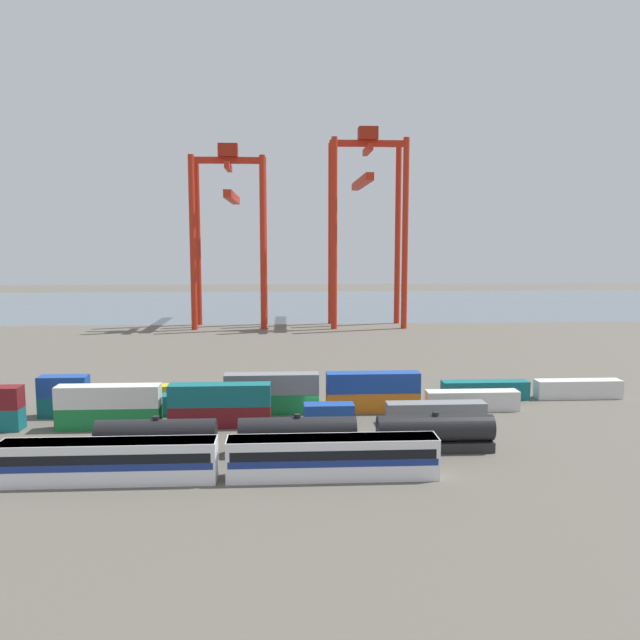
% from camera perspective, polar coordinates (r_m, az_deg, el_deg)
% --- Properties ---
extents(ground_plane, '(420.00, 420.00, 0.00)m').
position_cam_1_polar(ground_plane, '(122.89, -1.39, -3.46)').
color(ground_plane, '#5B564C').
extents(harbour_water, '(400.00, 110.00, 0.01)m').
position_cam_1_polar(harbour_water, '(228.92, -2.24, 1.40)').
color(harbour_water, slate).
rests_on(harbour_water, ground_plane).
extents(passenger_train, '(40.50, 3.14, 3.90)m').
position_cam_1_polar(passenger_train, '(63.06, -8.52, -11.71)').
color(passenger_train, silver).
rests_on(passenger_train, ground_plane).
extents(freight_tank_row, '(41.42, 2.76, 4.22)m').
position_cam_1_polar(freight_tank_row, '(69.73, -1.97, -9.94)').
color(freight_tank_row, '#232326').
rests_on(freight_tank_row, ground_plane).
extents(shipping_container_2, '(12.10, 2.44, 2.60)m').
position_cam_1_polar(shipping_container_2, '(82.65, -17.82, -8.06)').
color(shipping_container_2, '#197538').
rests_on(shipping_container_2, ground_plane).
extents(shipping_container_3, '(12.10, 2.44, 2.60)m').
position_cam_1_polar(shipping_container_3, '(82.03, -17.88, -6.30)').
color(shipping_container_3, silver).
rests_on(shipping_container_3, shipping_container_2).
extents(shipping_container_4, '(12.10, 2.44, 2.60)m').
position_cam_1_polar(shipping_container_4, '(80.37, -8.66, -8.22)').
color(shipping_container_4, maroon).
rests_on(shipping_container_4, ground_plane).
extents(shipping_container_5, '(12.10, 2.44, 2.60)m').
position_cam_1_polar(shipping_container_5, '(79.73, -8.70, -6.42)').
color(shipping_container_5, '#146066').
rests_on(shipping_container_5, shipping_container_4).
extents(shipping_container_6, '(6.04, 2.44, 2.60)m').
position_cam_1_polar(shipping_container_6, '(80.19, 0.78, -8.18)').
color(shipping_container_6, '#1C4299').
rests_on(shipping_container_6, ground_plane).
extents(shipping_container_7, '(12.10, 2.44, 2.60)m').
position_cam_1_polar(shipping_container_7, '(82.11, 10.01, -7.92)').
color(shipping_container_7, slate).
rests_on(shipping_container_7, ground_plane).
extents(shipping_container_8, '(6.04, 2.44, 2.60)m').
position_cam_1_polar(shipping_container_8, '(90.01, -21.28, -6.97)').
color(shipping_container_8, '#146066').
rests_on(shipping_container_8, ground_plane).
extents(shipping_container_9, '(6.04, 2.44, 2.60)m').
position_cam_1_polar(shipping_container_9, '(89.44, -21.35, -5.35)').
color(shipping_container_9, '#1C4299').
rests_on(shipping_container_9, shipping_container_8).
extents(shipping_container_10, '(12.10, 2.44, 2.60)m').
position_cam_1_polar(shipping_container_10, '(86.86, -12.96, -7.17)').
color(shipping_container_10, '#146066').
rests_on(shipping_container_10, ground_plane).
extents(shipping_container_11, '(12.10, 2.44, 2.60)m').
position_cam_1_polar(shipping_container_11, '(85.62, -4.20, -7.21)').
color(shipping_container_11, '#197538').
rests_on(shipping_container_11, ground_plane).
extents(shipping_container_12, '(12.10, 2.44, 2.60)m').
position_cam_1_polar(shipping_container_12, '(85.02, -4.22, -5.51)').
color(shipping_container_12, slate).
rests_on(shipping_container_12, shipping_container_11).
extents(shipping_container_13, '(12.10, 2.44, 2.60)m').
position_cam_1_polar(shipping_container_13, '(86.38, 4.60, -7.09)').
color(shipping_container_13, orange).
rests_on(shipping_container_13, ground_plane).
extents(shipping_container_14, '(12.10, 2.44, 2.60)m').
position_cam_1_polar(shipping_container_14, '(85.79, 4.62, -5.40)').
color(shipping_container_14, '#1C4299').
rests_on(shipping_container_14, shipping_container_13).
extents(shipping_container_15, '(12.10, 2.44, 2.60)m').
position_cam_1_polar(shipping_container_15, '(89.09, 13.05, -6.81)').
color(shipping_container_15, silver).
rests_on(shipping_container_15, ground_plane).
extents(shipping_container_16, '(12.10, 2.44, 2.60)m').
position_cam_1_polar(shipping_container_16, '(94.70, -18.78, -6.19)').
color(shipping_container_16, '#146066').
rests_on(shipping_container_16, ground_plane).
extents(shipping_container_17, '(12.10, 2.44, 2.60)m').
position_cam_1_polar(shipping_container_17, '(92.02, -10.68, -6.31)').
color(shipping_container_17, gold).
rests_on(shipping_container_17, ground_plane).
extents(shipping_container_18, '(6.04, 2.44, 2.60)m').
position_cam_1_polar(shipping_container_18, '(91.24, -2.26, -6.31)').
color(shipping_container_18, orange).
rests_on(shipping_container_18, ground_plane).
extents(shipping_container_19, '(6.04, 2.44, 2.60)m').
position_cam_1_polar(shipping_container_19, '(92.42, 6.11, -6.17)').
color(shipping_container_19, '#197538').
rests_on(shipping_container_19, ground_plane).
extents(shipping_container_20, '(12.10, 2.44, 2.60)m').
position_cam_1_polar(shipping_container_20, '(95.48, 14.11, -5.92)').
color(shipping_container_20, '#146066').
rests_on(shipping_container_20, ground_plane).
extents(shipping_container_21, '(12.10, 2.44, 2.60)m').
position_cam_1_polar(shipping_container_21, '(100.25, 21.47, -5.58)').
color(shipping_container_21, silver).
rests_on(shipping_container_21, ground_plane).
extents(gantry_crane_west, '(18.77, 33.00, 45.89)m').
position_cam_1_polar(gantry_crane_west, '(171.16, -7.82, 8.79)').
color(gantry_crane_west, red).
rests_on(gantry_crane_west, ground_plane).
extents(gantry_crane_central, '(19.27, 35.19, 50.26)m').
position_cam_1_polar(gantry_crane_central, '(172.18, 4.02, 9.74)').
color(gantry_crane_central, red).
rests_on(gantry_crane_central, ground_plane).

